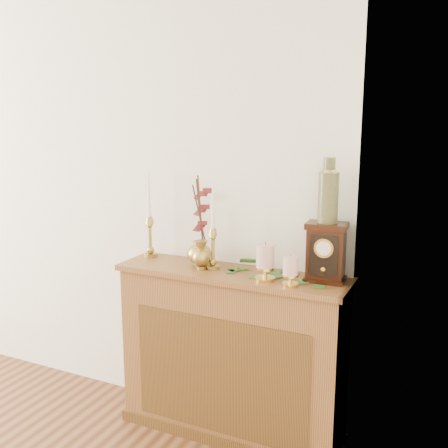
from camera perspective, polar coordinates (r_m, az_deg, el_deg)
The scene contains 10 objects.
console_shelf at distance 2.91m, azimuth 0.75°, elevation -14.50°, with size 1.24×0.34×0.93m.
candlestick_left at distance 3.00m, azimuth -8.08°, elevation -0.64°, with size 0.08×0.08×0.48m.
candlestick_center at distance 2.74m, azimuth -1.21°, elevation -1.95°, with size 0.07×0.07×0.45m.
bud_vase at distance 2.75m, azimuth -2.50°, elevation -3.42°, with size 0.10×0.10×0.15m.
ginger_jar at distance 2.83m, azimuth -2.44°, elevation 0.05°, with size 0.20×0.22×0.49m.
pillar_candle_left at distance 2.56m, azimuth 4.50°, elevation -3.99°, with size 0.10×0.10×0.19m.
pillar_candle_right at distance 2.50m, azimuth 7.24°, elevation -4.93°, with size 0.08×0.08×0.15m.
ivy_garland at distance 2.66m, azimuth 5.41°, elevation -5.35°, with size 0.50×0.22×0.09m.
mantel_clock at distance 2.58m, azimuth 11.03°, elevation -3.09°, with size 0.20×0.15×0.29m.
ceramic_vase at distance 2.53m, azimuth 11.29°, elevation 3.23°, with size 0.10×0.10×0.31m.
Camera 1 is at (2.50, -0.28, 1.71)m, focal length 42.00 mm.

